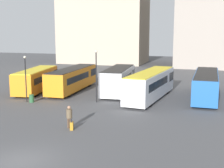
# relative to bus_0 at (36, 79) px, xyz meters

# --- Properties ---
(ground_plane) EXTENTS (160.00, 160.00, 0.00)m
(ground_plane) POSITION_rel_bus_0_xyz_m (10.44, -19.75, -1.55)
(ground_plane) COLOR #4C4C4F
(building_block_left) EXTENTS (19.92, 12.32, 25.37)m
(building_block_left) POSITION_rel_bus_0_xyz_m (-3.25, 37.44, 11.14)
(building_block_left) COLOR tan
(building_block_left) RESTS_ON ground_plane
(bus_0) EXTENTS (4.11, 9.99, 2.84)m
(bus_0) POSITION_rel_bus_0_xyz_m (0.00, 0.00, 0.00)
(bus_0) COLOR orange
(bus_0) RESTS_ON ground_plane
(bus_1) EXTENTS (2.90, 11.63, 2.94)m
(bus_1) POSITION_rel_bus_0_xyz_m (4.34, 1.64, 0.06)
(bus_1) COLOR orange
(bus_1) RESTS_ON ground_plane
(bus_2) EXTENTS (3.26, 9.37, 3.18)m
(bus_2) POSITION_rel_bus_0_xyz_m (10.46, 1.74, 0.17)
(bus_2) COLOR silver
(bus_2) RESTS_ON ground_plane
(bus_3) EXTENTS (3.93, 12.14, 3.13)m
(bus_3) POSITION_rel_bus_0_xyz_m (14.83, -0.11, 0.16)
(bus_3) COLOR silver
(bus_3) RESTS_ON ground_plane
(bus_4) EXTENTS (2.76, 11.92, 2.97)m
(bus_4) POSITION_rel_bus_0_xyz_m (20.88, 1.99, 0.08)
(bus_4) COLOR #1E56A3
(bus_4) RESTS_ON ground_plane
(traveler) EXTENTS (0.58, 0.58, 1.83)m
(traveler) POSITION_rel_bus_0_xyz_m (10.54, -12.98, -0.46)
(traveler) COLOR #4C3828
(traveler) RESTS_ON ground_plane
(suitcase) EXTENTS (0.35, 0.48, 0.93)m
(suitcase) POSITION_rel_bus_0_xyz_m (10.91, -13.35, -1.22)
(suitcase) COLOR #B27A1E
(suitcase) RESTS_ON ground_plane
(lamp_post_0) EXTENTS (0.28, 0.28, 5.67)m
(lamp_post_0) POSITION_rel_bus_0_xyz_m (9.53, -3.78, 1.79)
(lamp_post_0) COLOR black
(lamp_post_0) RESTS_ON ground_plane
(lamp_post_1) EXTENTS (0.28, 0.28, 5.04)m
(lamp_post_1) POSITION_rel_bus_0_xyz_m (2.08, -5.71, 1.46)
(lamp_post_1) COLOR black
(lamp_post_1) RESTS_ON ground_plane
(trash_bin) EXTENTS (0.52, 0.52, 0.85)m
(trash_bin) POSITION_rel_bus_0_xyz_m (2.78, -5.85, -1.12)
(trash_bin) COLOR #285633
(trash_bin) RESTS_ON ground_plane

